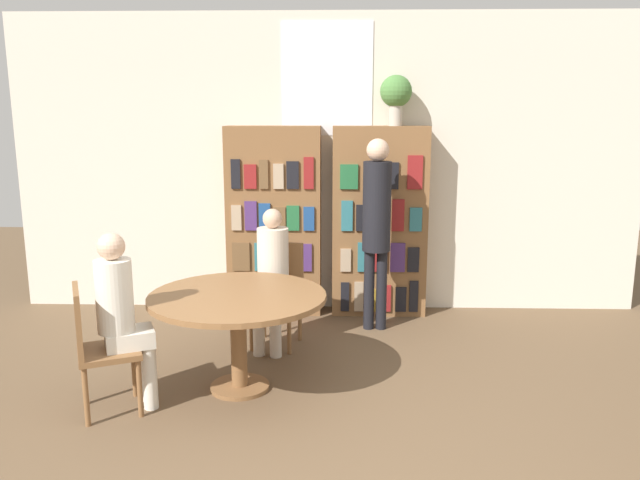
# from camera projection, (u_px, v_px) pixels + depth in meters

# --- Properties ---
(wall_back) EXTENTS (6.40, 0.07, 3.00)m
(wall_back) POSITION_uv_depth(u_px,v_px,m) (327.00, 164.00, 6.36)
(wall_back) COLOR beige
(wall_back) RESTS_ON ground_plane
(bookshelf_left) EXTENTS (0.94, 0.34, 1.90)m
(bookshelf_left) POSITION_uv_depth(u_px,v_px,m) (274.00, 222.00, 6.30)
(bookshelf_left) COLOR brown
(bookshelf_left) RESTS_ON ground_plane
(bookshelf_right) EXTENTS (0.94, 0.34, 1.90)m
(bookshelf_right) POSITION_uv_depth(u_px,v_px,m) (379.00, 222.00, 6.27)
(bookshelf_right) COLOR brown
(bookshelf_right) RESTS_ON ground_plane
(flower_vase) EXTENTS (0.31, 0.31, 0.48)m
(flower_vase) POSITION_uv_depth(u_px,v_px,m) (396.00, 94.00, 6.01)
(flower_vase) COLOR #B7AD9E
(flower_vase) RESTS_ON bookshelf_right
(reading_table) EXTENTS (1.30, 1.30, 0.73)m
(reading_table) POSITION_uv_depth(u_px,v_px,m) (238.00, 309.00, 4.55)
(reading_table) COLOR brown
(reading_table) RESTS_ON ground_plane
(chair_near_camera) EXTENTS (0.53, 0.53, 0.90)m
(chair_near_camera) POSITION_uv_depth(u_px,v_px,m) (96.00, 343.00, 4.20)
(chair_near_camera) COLOR brown
(chair_near_camera) RESTS_ON ground_plane
(chair_left_side) EXTENTS (0.47, 0.47, 0.90)m
(chair_left_side) POSITION_uv_depth(u_px,v_px,m) (278.00, 288.00, 5.51)
(chair_left_side) COLOR brown
(chair_left_side) RESTS_ON ground_plane
(seated_reader_left) EXTENTS (0.33, 0.40, 1.24)m
(seated_reader_left) POSITION_uv_depth(u_px,v_px,m) (272.00, 271.00, 5.30)
(seated_reader_left) COLOR beige
(seated_reader_left) RESTS_ON ground_plane
(seated_reader_right) EXTENTS (0.39, 0.36, 1.25)m
(seated_reader_right) POSITION_uv_depth(u_px,v_px,m) (122.00, 311.00, 4.23)
(seated_reader_right) COLOR silver
(seated_reader_right) RESTS_ON ground_plane
(librarian_standing) EXTENTS (0.26, 0.53, 1.80)m
(librarian_standing) POSITION_uv_depth(u_px,v_px,m) (377.00, 216.00, 5.75)
(librarian_standing) COLOR black
(librarian_standing) RESTS_ON ground_plane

